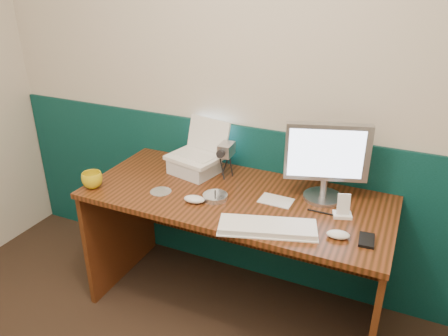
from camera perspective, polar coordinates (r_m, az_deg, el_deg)
The scene contains 18 objects.
back_wall at distance 2.44m, azimuth 4.64°, elevation 10.82°, with size 3.50×0.04×2.50m, color beige.
wainscot at distance 2.71m, azimuth 4.01°, elevation -4.80°, with size 3.48×0.02×1.00m, color #062D2A.
desk at distance 2.49m, azimuth 1.46°, elevation -11.16°, with size 1.60×0.70×0.75m, color #321B09.
laptop_riser at distance 2.52m, azimuth -3.91°, elevation 0.24°, with size 0.25×0.21×0.08m, color silver.
laptop at distance 2.45m, azimuth -4.02°, elevation 3.65°, with size 0.28×0.22×0.24m, color white, non-canonical shape.
monitor at distance 2.22m, azimuth 13.23°, elevation 0.74°, with size 0.41×0.12×0.41m, color #A2A3A7, non-canonical shape.
keyboard at distance 2.00m, azimuth 5.69°, elevation -7.78°, with size 0.44×0.15×0.03m, color white.
mouse_right at distance 2.01m, azimuth 14.69°, elevation -8.40°, with size 0.10×0.06×0.03m, color white.
mouse_left at distance 2.22m, azimuth -3.90°, elevation -4.09°, with size 0.11×0.06×0.04m, color silver.
mug at distance 2.45m, azimuth -16.83°, elevation -1.51°, with size 0.11×0.11×0.09m, color gold.
camcorder at distance 2.44m, azimuth 0.31°, elevation 0.93°, with size 0.09×0.13×0.20m, color #AAAAAE, non-canonical shape.
cd_spindle at distance 2.24m, azimuth -1.16°, elevation -3.79°, with size 0.13×0.13×0.03m, color silver.
cd_loose_a at distance 2.35m, azimuth -8.26°, elevation -3.05°, with size 0.11×0.11×0.00m, color #B5BDC6.
pen at distance 2.18m, azimuth 12.71°, elevation -5.70°, with size 0.01×0.01×0.15m, color black.
papers at distance 2.25m, azimuth 6.81°, elevation -4.25°, with size 0.17×0.11×0.00m, color white.
dock at distance 2.17m, azimuth 15.18°, elevation -5.94°, with size 0.09×0.06×0.02m, color white.
music_player at distance 2.14m, azimuth 15.35°, elevation -4.58°, with size 0.06×0.01×0.10m, color silver.
pda at distance 2.02m, azimuth 18.12°, elevation -8.94°, with size 0.07×0.11×0.01m, color black.
Camera 1 is at (0.80, -0.48, 1.84)m, focal length 35.00 mm.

